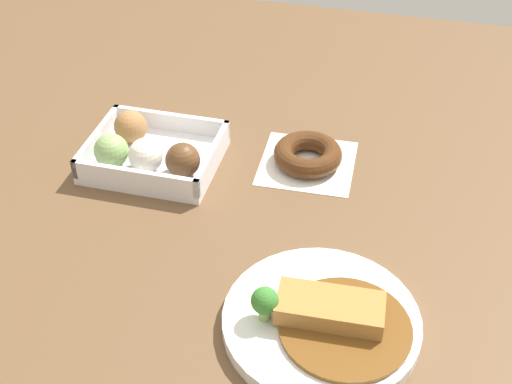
{
  "coord_description": "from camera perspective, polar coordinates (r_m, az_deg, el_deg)",
  "views": [
    {
      "loc": [
        0.2,
        -0.61,
        0.63
      ],
      "look_at": [
        0.01,
        0.11,
        0.03
      ],
      "focal_mm": 48.11,
      "sensor_mm": 36.0,
      "label": 1
    }
  ],
  "objects": [
    {
      "name": "donut_box",
      "position": [
        1.05,
        -8.92,
        3.3
      ],
      "size": [
        0.19,
        0.16,
        0.06
      ],
      "color": "white",
      "rests_on": "ground_plane"
    },
    {
      "name": "curry_plate",
      "position": [
        0.81,
        5.56,
        -10.54
      ],
      "size": [
        0.23,
        0.23,
        0.06
      ],
      "color": "white",
      "rests_on": "ground_plane"
    },
    {
      "name": "ground_plane",
      "position": [
        0.9,
        -2.59,
        -5.5
      ],
      "size": [
        1.6,
        1.6,
        0.0
      ],
      "primitive_type": "plane",
      "color": "brown"
    },
    {
      "name": "chocolate_ring_donut",
      "position": [
        1.05,
        4.33,
        3.07
      ],
      "size": [
        0.15,
        0.15,
        0.03
      ],
      "color": "white",
      "rests_on": "ground_plane"
    }
  ]
}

